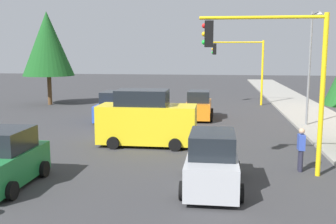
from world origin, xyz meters
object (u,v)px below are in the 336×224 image
object	(u,v)px
traffic_signal_far_left	(241,60)
tree_opposite_side	(48,44)
car_blue	(114,107)
car_silver	(212,162)
delivery_van_yellow	(147,120)
car_orange	(199,106)
car_green	(4,161)
street_lamp_curbside	(311,56)
traffic_signal_near_left	(274,63)
pedestrian_crossing	(301,148)

from	to	relation	value
traffic_signal_far_left	tree_opposite_side	xyz separation A→B (m)	(2.00, -16.68, 1.34)
car_blue	car_silver	bearing A→B (deg)	28.39
delivery_van_yellow	car_orange	size ratio (longest dim) A/B	1.27
tree_opposite_side	car_green	world-z (taller)	tree_opposite_side
car_blue	street_lamp_curbside	bearing A→B (deg)	84.93
delivery_van_yellow	car_silver	size ratio (longest dim) A/B	1.17
delivery_van_yellow	car_green	size ratio (longest dim) A/B	1.28
delivery_van_yellow	traffic_signal_near_left	bearing A→B (deg)	53.94
traffic_signal_far_left	street_lamp_curbside	size ratio (longest dim) A/B	0.80
street_lamp_curbside	car_green	size ratio (longest dim) A/B	1.87
car_orange	pedestrian_crossing	bearing A→B (deg)	21.41
tree_opposite_side	car_orange	xyz separation A→B (m)	(5.90, 13.42, -4.41)
delivery_van_yellow	car_blue	size ratio (longest dim) A/B	1.17
traffic_signal_far_left	car_silver	xyz separation A→B (m)	(21.84, -2.10, -3.06)
traffic_signal_far_left	pedestrian_crossing	size ratio (longest dim) A/B	3.29
traffic_signal_near_left	car_silver	distance (m)	4.37
delivery_van_yellow	pedestrian_crossing	world-z (taller)	delivery_van_yellow
car_green	pedestrian_crossing	bearing A→B (deg)	106.33
pedestrian_crossing	car_silver	bearing A→B (deg)	-55.13
traffic_signal_far_left	tree_opposite_side	size ratio (longest dim) A/B	0.69
traffic_signal_near_left	car_silver	bearing A→B (deg)	-49.62
traffic_signal_far_left	car_silver	world-z (taller)	traffic_signal_far_left
street_lamp_curbside	car_silver	world-z (taller)	street_lamp_curbside
car_orange	car_silver	xyz separation A→B (m)	(13.94, 1.16, 0.00)
car_blue	traffic_signal_near_left	bearing A→B (deg)	39.87
tree_opposite_side	car_silver	distance (m)	25.01
tree_opposite_side	delivery_van_yellow	bearing A→B (deg)	38.78
street_lamp_curbside	car_blue	world-z (taller)	street_lamp_curbside
traffic_signal_near_left	car_silver	world-z (taller)	traffic_signal_near_left
car_orange	car_silver	distance (m)	13.99
tree_opposite_side	street_lamp_curbside	bearing A→B (deg)	67.45
car_silver	car_blue	size ratio (longest dim) A/B	0.99
tree_opposite_side	delivery_van_yellow	size ratio (longest dim) A/B	1.68
tree_opposite_side	car_green	xyz separation A→B (m)	(20.56, 7.47, -4.41)
traffic_signal_far_left	car_orange	world-z (taller)	traffic_signal_far_left
delivery_van_yellow	car_green	xyz separation A→B (m)	(6.56, -3.78, -0.39)
car_orange	pedestrian_crossing	world-z (taller)	car_orange
tree_opposite_side	traffic_signal_far_left	bearing A→B (deg)	96.84
traffic_signal_near_left	traffic_signal_far_left	bearing A→B (deg)	-179.83
traffic_signal_far_left	delivery_van_yellow	size ratio (longest dim) A/B	1.16
traffic_signal_near_left	pedestrian_crossing	size ratio (longest dim) A/B	3.52
traffic_signal_far_left	car_orange	bearing A→B (deg)	-22.45
pedestrian_crossing	street_lamp_curbside	bearing A→B (deg)	166.18
traffic_signal_near_left	pedestrian_crossing	world-z (taller)	traffic_signal_near_left
traffic_signal_near_left	delivery_van_yellow	size ratio (longest dim) A/B	1.25
traffic_signal_near_left	car_green	world-z (taller)	traffic_signal_near_left
car_silver	traffic_signal_near_left	bearing A→B (deg)	130.38
traffic_signal_far_left	car_blue	bearing A→B (deg)	-43.73
traffic_signal_far_left	car_green	xyz separation A→B (m)	(22.56, -9.22, -3.06)
car_silver	traffic_signal_far_left	bearing A→B (deg)	174.50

